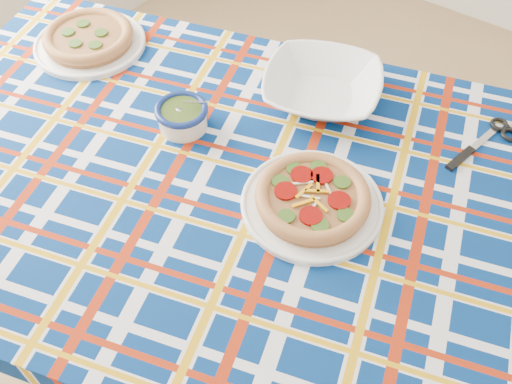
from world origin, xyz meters
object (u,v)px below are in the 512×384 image
Objects in this scene: pesto_bowl at (182,115)px; serving_bowl at (322,88)px; dining_table at (234,203)px; main_focaccia_plate at (313,197)px.

pesto_bowl reaches higher than serving_bowl.
serving_bowl is at bearing 52.11° from pesto_bowl.
dining_table is at bearing -18.82° from pesto_bowl.
dining_table is at bearing -166.99° from main_focaccia_plate.
pesto_bowl is at bearing 144.72° from dining_table.
main_focaccia_plate is 1.08× the size of serving_bowl.
serving_bowl reaches higher than dining_table.
pesto_bowl is (-0.39, 0.03, 0.01)m from main_focaccia_plate.
main_focaccia_plate is 2.46× the size of pesto_bowl.
serving_bowl is at bearing 71.00° from dining_table.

